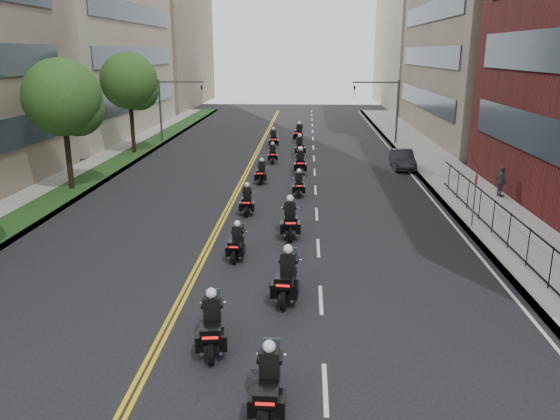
# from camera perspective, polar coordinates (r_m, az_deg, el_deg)

# --- Properties ---
(sidewalk_right) EXTENTS (4.00, 90.00, 0.15)m
(sidewalk_right) POSITION_cam_1_polar(r_m,az_deg,el_deg) (33.93, 18.76, 1.93)
(sidewalk_right) COLOR gray
(sidewalk_right) RESTS_ON ground
(sidewalk_left) EXTENTS (4.00, 90.00, 0.15)m
(sidewalk_left) POSITION_cam_1_polar(r_m,az_deg,el_deg) (35.78, -21.43, 2.37)
(sidewalk_left) COLOR gray
(sidewalk_left) RESTS_ON ground
(grass_strip) EXTENTS (2.00, 90.00, 0.04)m
(grass_strip) POSITION_cam_1_polar(r_m,az_deg,el_deg) (35.43, -20.27, 2.52)
(grass_strip) COLOR #193D16
(grass_strip) RESTS_ON sidewalk_left
(building_right_far) EXTENTS (15.00, 28.00, 26.00)m
(building_right_far) POSITION_cam_1_polar(r_m,az_deg,el_deg) (86.87, 16.31, 18.95)
(building_right_far) COLOR #A69D86
(building_right_far) RESTS_ON ground
(building_left_far) EXTENTS (16.00, 28.00, 26.00)m
(building_left_far) POSITION_cam_1_polar(r_m,az_deg,el_deg) (88.33, -14.12, 19.05)
(building_left_far) COLOR #756955
(building_left_far) RESTS_ON ground
(iron_fence) EXTENTS (0.05, 28.00, 1.50)m
(iron_fence) POSITION_cam_1_polar(r_m,az_deg,el_deg) (21.61, 25.43, -4.46)
(iron_fence) COLOR black
(iron_fence) RESTS_ON sidewalk_right
(street_trees) EXTENTS (4.40, 38.40, 7.98)m
(street_trees) POSITION_cam_1_polar(r_m,az_deg,el_deg) (28.89, -25.83, 9.03)
(street_trees) COLOR black
(street_trees) RESTS_ON ground
(traffic_signal_right) EXTENTS (4.09, 0.20, 5.60)m
(traffic_signal_right) POSITION_cam_1_polar(r_m,az_deg,el_deg) (49.33, 11.08, 10.99)
(traffic_signal_right) COLOR #3F3F44
(traffic_signal_right) RESTS_ON ground
(traffic_signal_left) EXTENTS (4.09, 0.20, 5.60)m
(traffic_signal_left) POSITION_cam_1_polar(r_m,az_deg,el_deg) (50.35, -11.37, 11.07)
(traffic_signal_left) COLOR #3F3F44
(traffic_signal_left) RESTS_ON ground
(motorcycle_1) EXTENTS (0.54, 2.34, 1.73)m
(motorcycle_1) POSITION_cam_1_polar(r_m,az_deg,el_deg) (13.00, -1.18, -17.79)
(motorcycle_1) COLOR black
(motorcycle_1) RESTS_ON ground
(motorcycle_2) EXTENTS (0.71, 2.39, 1.77)m
(motorcycle_2) POSITION_cam_1_polar(r_m,az_deg,el_deg) (15.44, -7.10, -11.93)
(motorcycle_2) COLOR black
(motorcycle_2) RESTS_ON ground
(motorcycle_3) EXTENTS (0.70, 2.53, 1.87)m
(motorcycle_3) POSITION_cam_1_polar(r_m,az_deg,el_deg) (18.19, 0.76, -7.15)
(motorcycle_3) COLOR black
(motorcycle_3) RESTS_ON ground
(motorcycle_4) EXTENTS (0.49, 2.07, 1.53)m
(motorcycle_4) POSITION_cam_1_polar(r_m,az_deg,el_deg) (21.82, -4.50, -3.52)
(motorcycle_4) COLOR black
(motorcycle_4) RESTS_ON ground
(motorcycle_5) EXTENTS (0.63, 2.53, 1.87)m
(motorcycle_5) POSITION_cam_1_polar(r_m,az_deg,el_deg) (24.25, 1.05, -1.09)
(motorcycle_5) COLOR black
(motorcycle_5) RESTS_ON ground
(motorcycle_6) EXTENTS (0.54, 2.17, 1.60)m
(motorcycle_6) POSITION_cam_1_polar(r_m,az_deg,el_deg) (27.79, -3.45, 0.92)
(motorcycle_6) COLOR black
(motorcycle_6) RESTS_ON ground
(motorcycle_7) EXTENTS (0.49, 2.09, 1.54)m
(motorcycle_7) POSITION_cam_1_polar(r_m,az_deg,el_deg) (31.25, 1.97, 2.62)
(motorcycle_7) COLOR black
(motorcycle_7) RESTS_ON ground
(motorcycle_8) EXTENTS (0.50, 2.13, 1.57)m
(motorcycle_8) POSITION_cam_1_polar(r_m,az_deg,el_deg) (34.33, -1.94, 3.88)
(motorcycle_8) COLOR black
(motorcycle_8) RESTS_ON ground
(motorcycle_9) EXTENTS (0.58, 2.50, 1.84)m
(motorcycle_9) POSITION_cam_1_polar(r_m,az_deg,el_deg) (36.88, 2.12, 4.92)
(motorcycle_9) COLOR black
(motorcycle_9) RESTS_ON ground
(motorcycle_10) EXTENTS (0.54, 2.10, 1.55)m
(motorcycle_10) POSITION_cam_1_polar(r_m,az_deg,el_deg) (40.64, -0.77, 5.82)
(motorcycle_10) COLOR black
(motorcycle_10) RESTS_ON ground
(motorcycle_11) EXTENTS (0.61, 2.36, 1.74)m
(motorcycle_11) POSITION_cam_1_polar(r_m,az_deg,el_deg) (43.34, 2.08, 6.57)
(motorcycle_11) COLOR black
(motorcycle_11) RESTS_ON ground
(motorcycle_12) EXTENTS (0.68, 2.40, 1.77)m
(motorcycle_12) POSITION_cam_1_polar(r_m,az_deg,el_deg) (46.98, -0.69, 7.35)
(motorcycle_12) COLOR black
(motorcycle_12) RESTS_ON ground
(motorcycle_13) EXTENTS (0.74, 2.49, 1.84)m
(motorcycle_13) POSITION_cam_1_polar(r_m,az_deg,el_deg) (50.35, 2.01, 7.97)
(motorcycle_13) COLOR black
(motorcycle_13) RESTS_ON ground
(parked_sedan) EXTENTS (1.41, 3.97, 1.31)m
(parked_sedan) POSITION_cam_1_polar(r_m,az_deg,el_deg) (39.57, 12.67, 5.20)
(parked_sedan) COLOR black
(parked_sedan) RESTS_ON ground
(pedestrian_c) EXTENTS (0.61, 1.06, 1.70)m
(pedestrian_c) POSITION_cam_1_polar(r_m,az_deg,el_deg) (32.78, 22.12, 2.77)
(pedestrian_c) COLOR #42434A
(pedestrian_c) RESTS_ON sidewalk_right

